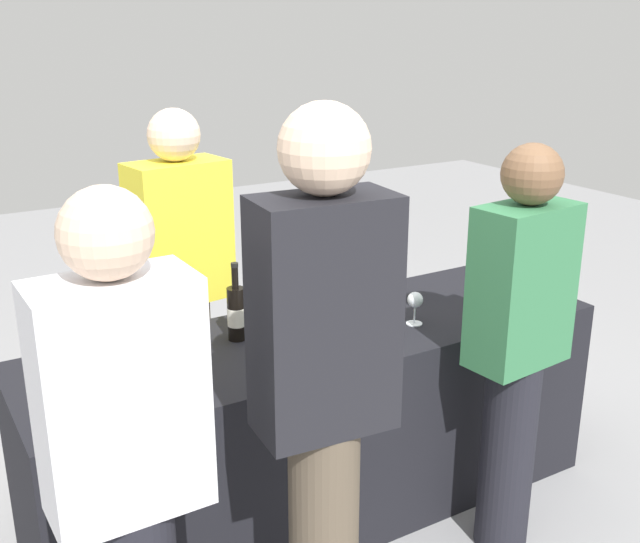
# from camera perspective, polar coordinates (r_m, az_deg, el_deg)

# --- Properties ---
(ground_plane) EXTENTS (12.00, 12.00, 0.00)m
(ground_plane) POSITION_cam_1_polar(r_m,az_deg,el_deg) (3.35, -0.00, -17.05)
(ground_plane) COLOR gray
(tasting_table) EXTENTS (2.30, 0.70, 0.79)m
(tasting_table) POSITION_cam_1_polar(r_m,az_deg,el_deg) (3.14, -0.00, -11.20)
(tasting_table) COLOR black
(tasting_table) RESTS_ON ground_plane
(wine_bottle_0) EXTENTS (0.07, 0.07, 0.34)m
(wine_bottle_0) POSITION_cam_1_polar(r_m,az_deg,el_deg) (2.75, -14.89, -4.35)
(wine_bottle_0) COLOR black
(wine_bottle_0) RESTS_ON tasting_table
(wine_bottle_1) EXTENTS (0.07, 0.07, 0.30)m
(wine_bottle_1) POSITION_cam_1_polar(r_m,az_deg,el_deg) (2.83, -13.09, -3.87)
(wine_bottle_1) COLOR black
(wine_bottle_1) RESTS_ON tasting_table
(wine_bottle_2) EXTENTS (0.07, 0.07, 0.31)m
(wine_bottle_2) POSITION_cam_1_polar(r_m,az_deg,el_deg) (2.88, -6.31, -3.09)
(wine_bottle_2) COLOR black
(wine_bottle_2) RESTS_ON tasting_table
(wine_bottle_3) EXTENTS (0.08, 0.08, 0.31)m
(wine_bottle_3) POSITION_cam_1_polar(r_m,az_deg,el_deg) (3.01, -0.47, -1.86)
(wine_bottle_3) COLOR black
(wine_bottle_3) RESTS_ON tasting_table
(wine_bottle_4) EXTENTS (0.08, 0.08, 0.32)m
(wine_bottle_4) POSITION_cam_1_polar(r_m,az_deg,el_deg) (3.28, 5.51, -0.19)
(wine_bottle_4) COLOR black
(wine_bottle_4) RESTS_ON tasting_table
(wine_glass_0) EXTENTS (0.07, 0.07, 0.15)m
(wine_glass_0) POSITION_cam_1_polar(r_m,az_deg,el_deg) (2.56, -12.40, -6.31)
(wine_glass_0) COLOR silver
(wine_glass_0) RESTS_ON tasting_table
(wine_glass_1) EXTENTS (0.07, 0.07, 0.15)m
(wine_glass_1) POSITION_cam_1_polar(r_m,az_deg,el_deg) (2.92, 4.93, -2.87)
(wine_glass_1) COLOR silver
(wine_glass_1) RESTS_ON tasting_table
(wine_glass_2) EXTENTS (0.07, 0.07, 0.14)m
(wine_glass_2) POSITION_cam_1_polar(r_m,az_deg,el_deg) (3.03, 7.15, -2.25)
(wine_glass_2) COLOR silver
(wine_glass_2) RESTS_ON tasting_table
(server_pouring) EXTENTS (0.43, 0.27, 1.61)m
(server_pouring) POSITION_cam_1_polar(r_m,az_deg,el_deg) (3.31, -10.27, -0.83)
(server_pouring) COLOR brown
(server_pouring) RESTS_ON ground_plane
(guest_0) EXTENTS (0.39, 0.22, 1.61)m
(guest_0) POSITION_cam_1_polar(r_m,az_deg,el_deg) (1.99, -14.21, -14.79)
(guest_0) COLOR black
(guest_0) RESTS_ON ground_plane
(guest_1) EXTENTS (0.39, 0.24, 1.76)m
(guest_1) POSITION_cam_1_polar(r_m,az_deg,el_deg) (2.10, 0.30, -9.02)
(guest_1) COLOR brown
(guest_1) RESTS_ON ground_plane
(guest_2) EXTENTS (0.38, 0.24, 1.56)m
(guest_2) POSITION_cam_1_polar(r_m,az_deg,el_deg) (2.81, 14.60, -5.11)
(guest_2) COLOR black
(guest_2) RESTS_ON ground_plane
(menu_board) EXTENTS (0.63, 0.15, 0.73)m
(menu_board) POSITION_cam_1_polar(r_m,az_deg,el_deg) (4.32, 3.19, -3.04)
(menu_board) COLOR white
(menu_board) RESTS_ON ground_plane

